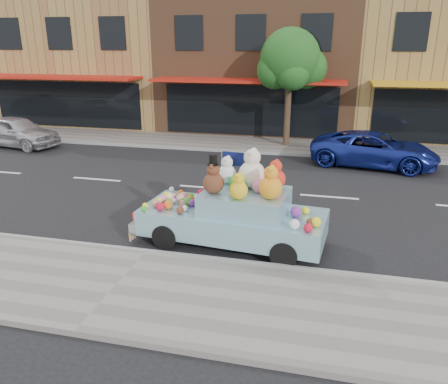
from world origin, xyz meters
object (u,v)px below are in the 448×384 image
(car_blue, at_px, (374,149))
(car_silver, at_px, (16,132))
(art_car, at_px, (235,212))
(street_tree, at_px, (290,64))

(car_blue, bearing_deg, car_silver, 100.69)
(car_silver, relative_size, art_car, 0.89)
(street_tree, distance_m, car_silver, 12.78)
(street_tree, height_order, art_car, street_tree)
(car_silver, distance_m, car_blue, 15.71)
(car_blue, height_order, art_car, art_car)
(street_tree, xyz_separation_m, car_silver, (-12.12, -2.74, -2.99))
(car_silver, bearing_deg, art_car, -113.61)
(street_tree, relative_size, car_silver, 1.26)
(car_silver, bearing_deg, car_blue, -79.51)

